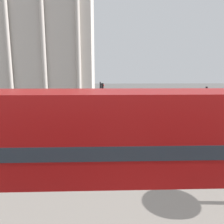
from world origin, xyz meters
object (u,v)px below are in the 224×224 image
at_px(pedestrian_olive, 3,129).
at_px(car_maroon, 176,104).
at_px(pedestrian_grey, 126,128).
at_px(plaza_building_left, 36,35).
at_px(pedestrian_red, 76,99).
at_px(traffic_light_mid, 101,98).
at_px(traffic_light_near, 206,112).
at_px(double_decker_bus, 110,145).
at_px(car_white, 208,115).
at_px(pedestrian_yellow, 75,109).

bearing_deg(pedestrian_olive, car_maroon, -9.43).
height_order(car_maroon, pedestrian_grey, pedestrian_grey).
relative_size(plaza_building_left, car_maroon, 6.30).
height_order(plaza_building_left, pedestrian_olive, plaza_building_left).
bearing_deg(pedestrian_red, traffic_light_mid, 54.51).
bearing_deg(traffic_light_mid, traffic_light_near, -49.70).
xyz_separation_m(double_decker_bus, pedestrian_grey, (1.28, 7.42, -1.32)).
bearing_deg(pedestrian_grey, car_white, 25.22).
relative_size(car_maroon, pedestrian_grey, 2.35).
xyz_separation_m(car_maroon, pedestrian_olive, (-16.69, -14.33, 0.33)).
bearing_deg(pedestrian_yellow, car_maroon, -141.86).
xyz_separation_m(pedestrian_olive, pedestrian_yellow, (3.80, 8.67, -0.05)).
bearing_deg(car_white, pedestrian_yellow, -43.83).
xyz_separation_m(pedestrian_olive, pedestrian_grey, (8.47, -0.13, 0.01)).
bearing_deg(traffic_light_near, plaza_building_left, 117.99).
bearing_deg(pedestrian_olive, car_white, -30.10).
relative_size(traffic_light_near, pedestrian_yellow, 2.39).
bearing_deg(traffic_light_mid, pedestrian_olive, -147.26).
bearing_deg(plaza_building_left, pedestrian_yellow, -66.68).
bearing_deg(pedestrian_red, car_maroon, 116.12).
bearing_deg(double_decker_bus, pedestrian_olive, 132.57).
xyz_separation_m(traffic_light_near, pedestrian_red, (-9.88, 20.01, -1.64)).
bearing_deg(traffic_light_near, pedestrian_red, 116.28).
bearing_deg(pedestrian_olive, pedestrian_grey, -50.96).
bearing_deg(double_decker_bus, pedestrian_yellow, 100.79).
xyz_separation_m(car_white, pedestrian_grey, (-8.86, -6.43, 0.34)).
distance_m(double_decker_bus, pedestrian_olive, 10.52).
bearing_deg(double_decker_bus, pedestrian_red, 98.88).
distance_m(double_decker_bus, plaza_building_left, 48.59).
xyz_separation_m(double_decker_bus, pedestrian_olive, (-7.19, 7.55, -1.33)).
bearing_deg(traffic_light_near, car_maroon, 77.06).
distance_m(double_decker_bus, pedestrian_grey, 7.65).
xyz_separation_m(double_decker_bus, pedestrian_red, (-4.33, 24.76, -1.35)).
bearing_deg(double_decker_bus, plaza_building_left, 108.29).
bearing_deg(traffic_light_mid, plaza_building_left, 114.84).
distance_m(traffic_light_near, traffic_light_mid, 9.34).
bearing_deg(pedestrian_grey, plaza_building_left, 103.71).
bearing_deg(traffic_light_near, pedestrian_olive, 167.59).
bearing_deg(pedestrian_grey, traffic_light_mid, 100.83).
distance_m(plaza_building_left, car_maroon, 36.20).
height_order(plaza_building_left, pedestrian_red, plaza_building_left).
height_order(double_decker_bus, car_white, double_decker_bus).
height_order(car_maroon, car_white, same).
distance_m(car_maroon, pedestrian_grey, 16.63).
height_order(traffic_light_near, pedestrian_yellow, traffic_light_near).
xyz_separation_m(traffic_light_mid, pedestrian_yellow, (-2.91, 4.35, -1.65)).
height_order(double_decker_bus, pedestrian_olive, double_decker_bus).
bearing_deg(car_white, pedestrian_olive, -13.93).
bearing_deg(traffic_light_near, traffic_light_mid, 130.30).
height_order(plaza_building_left, pedestrian_grey, plaza_building_left).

